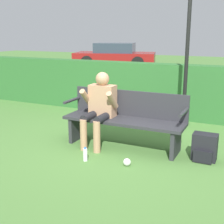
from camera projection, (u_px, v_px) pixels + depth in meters
ground_plane at (123, 147)px, 5.02m from camera, size 40.00×40.00×0.00m
hedge_back at (161, 90)px, 6.72m from camera, size 12.00×0.37×1.14m
park_bench at (125, 118)px, 4.97m from camera, size 1.94×0.52×0.88m
person_seated at (100, 105)px, 4.97m from camera, size 0.56×0.60×1.18m
backpack at (204, 148)px, 4.47m from camera, size 0.35×0.28×0.39m
water_bottle at (85, 154)px, 4.46m from camera, size 0.06×0.06×0.21m
signpost at (188, 42)px, 5.59m from camera, size 0.47×0.09×2.77m
parked_car at (115, 55)px, 16.32m from camera, size 4.49×2.91×1.24m
litter_crumple at (127, 162)px, 4.30m from camera, size 0.11×0.11×0.11m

